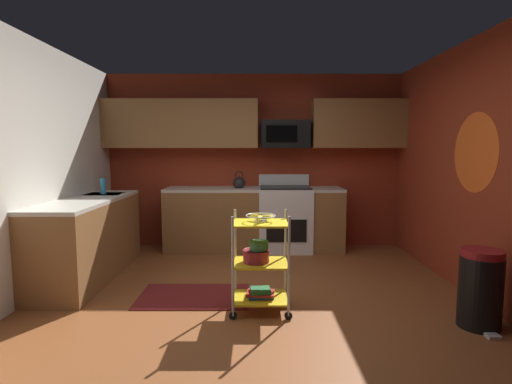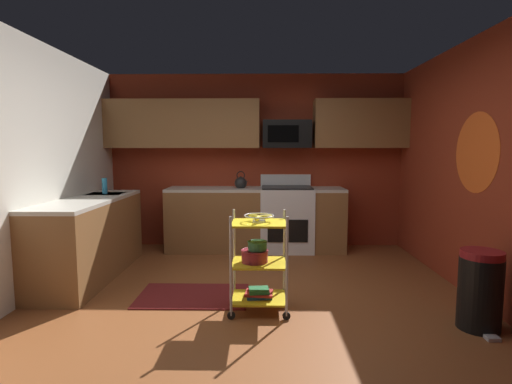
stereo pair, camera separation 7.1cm
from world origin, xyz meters
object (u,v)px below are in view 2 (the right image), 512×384
at_px(fruit_bowl, 259,217).
at_px(dish_soap_bottle, 105,186).
at_px(mixing_bowl_large, 255,256).
at_px(kettle, 241,183).
at_px(trash_can, 480,290).
at_px(oven_range, 286,218).
at_px(mixing_bowl_small, 257,245).
at_px(microwave, 287,134).
at_px(rolling_cart, 259,263).
at_px(book_stack, 259,293).

bearing_deg(fruit_bowl, dish_soap_bottle, 143.93).
height_order(mixing_bowl_large, kettle, kettle).
xyz_separation_m(kettle, trash_can, (2.11, -2.56, -0.67)).
bearing_deg(dish_soap_bottle, oven_range, 18.65).
bearing_deg(mixing_bowl_small, microwave, 80.36).
bearing_deg(kettle, mixing_bowl_small, -83.10).
bearing_deg(rolling_cart, fruit_bowl, 116.57).
bearing_deg(trash_can, dish_soap_bottle, 155.04).
bearing_deg(microwave, kettle, -170.77).
xyz_separation_m(book_stack, trash_can, (1.83, -0.33, 0.16)).
relative_size(fruit_bowl, trash_can, 0.41).
height_order(book_stack, dish_soap_bottle, dish_soap_bottle).
relative_size(microwave, rolling_cart, 0.77).
distance_m(fruit_bowl, kettle, 2.24).
bearing_deg(book_stack, trash_can, -10.34).
xyz_separation_m(microwave, mixing_bowl_small, (-0.40, -2.34, -1.08)).
bearing_deg(fruit_bowl, mixing_bowl_large, 180.00).
height_order(book_stack, kettle, kettle).
relative_size(dish_soap_bottle, trash_can, 0.30).
bearing_deg(dish_soap_bottle, trash_can, -24.96).
distance_m(book_stack, kettle, 2.39).
relative_size(rolling_cart, kettle, 3.47).
relative_size(book_stack, trash_can, 0.40).
relative_size(book_stack, kettle, 1.00).
bearing_deg(oven_range, dish_soap_bottle, -161.35).
distance_m(mixing_bowl_small, dish_soap_bottle, 2.46).
relative_size(rolling_cart, mixing_bowl_large, 3.63).
bearing_deg(book_stack, dish_soap_bottle, 143.93).
height_order(mixing_bowl_large, mixing_bowl_small, mixing_bowl_small).
relative_size(rolling_cart, book_stack, 3.46).
bearing_deg(rolling_cart, mixing_bowl_small, -147.69).
height_order(rolling_cart, mixing_bowl_small, rolling_cart).
bearing_deg(rolling_cart, book_stack, 111.80).
bearing_deg(trash_can, oven_range, 119.45).
bearing_deg(kettle, rolling_cart, -82.70).
bearing_deg(mixing_bowl_large, mixing_bowl_small, -20.71).
xyz_separation_m(mixing_bowl_small, book_stack, (0.01, 0.01, -0.45)).
relative_size(fruit_bowl, book_stack, 1.03).
distance_m(kettle, dish_soap_bottle, 1.86).
xyz_separation_m(dish_soap_bottle, trash_can, (3.80, -1.77, -0.69)).
distance_m(book_stack, trash_can, 1.87).
height_order(oven_range, microwave, microwave).
xyz_separation_m(rolling_cart, trash_can, (1.83, -0.33, -0.12)).
xyz_separation_m(microwave, trash_can, (1.45, -2.67, -1.37)).
height_order(fruit_bowl, mixing_bowl_small, fruit_bowl).
xyz_separation_m(rolling_cart, kettle, (-0.28, 2.22, 0.54)).
distance_m(microwave, book_stack, 2.82).
xyz_separation_m(mixing_bowl_small, dish_soap_bottle, (-1.95, 1.44, 0.40)).
height_order(microwave, dish_soap_bottle, microwave).
distance_m(oven_range, mixing_bowl_small, 2.28).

